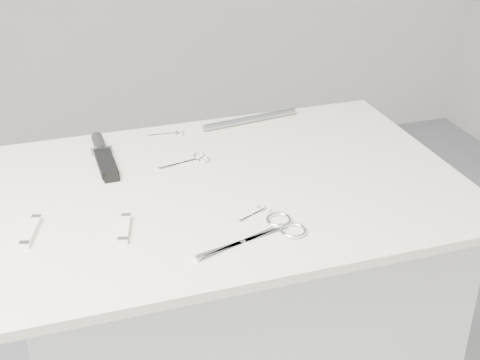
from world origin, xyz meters
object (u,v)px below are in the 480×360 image
object	(u,v)px
embroidery_scissors_b	(172,134)
tiny_scissors	(258,212)
embroidery_scissors_a	(193,160)
plinth	(232,348)
metal_rail	(250,119)
pocket_knife_a	(31,231)
pocket_knife_b	(125,228)
large_shears	(271,231)
sheathed_knife	(103,154)

from	to	relation	value
embroidery_scissors_b	tiny_scissors	distance (m)	0.43
embroidery_scissors_a	embroidery_scissors_b	world-z (taller)	same
plinth	embroidery_scissors_a	bearing A→B (deg)	111.87
tiny_scissors	plinth	bearing A→B (deg)	70.41
embroidery_scissors_b	metal_rail	bearing A→B (deg)	7.83
tiny_scissors	pocket_knife_a	xyz separation A→B (m)	(-0.44, 0.06, 0.01)
tiny_scissors	pocket_knife_b	world-z (taller)	pocket_knife_b
large_shears	pocket_knife_a	world-z (taller)	pocket_knife_a
plinth	pocket_knife_a	size ratio (longest dim) A/B	8.47
large_shears	pocket_knife_b	xyz separation A→B (m)	(-0.26, 0.09, 0.00)
tiny_scissors	pocket_knife_a	world-z (taller)	pocket_knife_a
tiny_scissors	sheathed_knife	xyz separation A→B (m)	(-0.26, 0.35, 0.01)
embroidery_scissors_b	tiny_scissors	bearing A→B (deg)	-73.96
embroidery_scissors_a	sheathed_knife	bearing A→B (deg)	144.35
embroidery_scissors_b	embroidery_scissors_a	bearing A→B (deg)	-80.08
plinth	pocket_knife_b	size ratio (longest dim) A/B	9.24
large_shears	tiny_scissors	distance (m)	0.08
embroidery_scissors_a	pocket_knife_a	bearing A→B (deg)	-163.79
embroidery_scissors_a	embroidery_scissors_b	distance (m)	0.16
plinth	embroidery_scissors_b	xyz separation A→B (m)	(-0.06, 0.29, 0.47)
sheathed_knife	pocket_knife_a	xyz separation A→B (m)	(-0.18, -0.29, -0.00)
embroidery_scissors_b	sheathed_knife	distance (m)	0.20
sheathed_knife	metal_rail	xyz separation A→B (m)	(0.39, 0.09, 0.00)
embroidery_scissors_b	pocket_knife_a	size ratio (longest dim) A/B	0.83
metal_rail	embroidery_scissors_a	bearing A→B (deg)	-139.60
large_shears	embroidery_scissors_b	world-z (taller)	large_shears
plinth	large_shears	distance (m)	0.52
embroidery_scissors_b	pocket_knife_b	size ratio (longest dim) A/B	0.91
large_shears	sheathed_knife	world-z (taller)	sheathed_knife
embroidery_scissors_a	tiny_scissors	bearing A→B (deg)	-88.67
embroidery_scissors_a	tiny_scissors	world-z (taller)	same
embroidery_scissors_b	pocket_knife_b	xyz separation A→B (m)	(-0.19, -0.41, 0.00)
pocket_knife_b	metal_rail	xyz separation A→B (m)	(0.40, 0.42, 0.00)
large_shears	pocket_knife_a	xyz separation A→B (m)	(-0.44, 0.14, 0.00)
sheathed_knife	pocket_knife_b	world-z (taller)	sheathed_knife
sheathed_knife	pocket_knife_a	distance (m)	0.34
large_shears	embroidery_scissors_b	xyz separation A→B (m)	(-0.08, 0.50, -0.00)
large_shears	embroidery_scissors_b	bearing A→B (deg)	83.09
tiny_scissors	metal_rail	size ratio (longest dim) A/B	0.30
plinth	pocket_knife_a	world-z (taller)	pocket_knife_a
sheathed_knife	pocket_knife_a	world-z (taller)	sheathed_knife
embroidery_scissors_b	sheathed_knife	xyz separation A→B (m)	(-0.18, -0.08, 0.01)
plinth	metal_rail	distance (m)	0.58
plinth	tiny_scissors	xyz separation A→B (m)	(0.01, -0.14, 0.47)
embroidery_scissors_a	tiny_scissors	xyz separation A→B (m)	(0.07, -0.27, -0.00)
pocket_knife_a	pocket_knife_b	bearing A→B (deg)	-88.76
large_shears	pocket_knife_b	distance (m)	0.28
embroidery_scissors_b	metal_rail	world-z (taller)	metal_rail
plinth	sheathed_knife	world-z (taller)	sheathed_knife
large_shears	embroidery_scissors_b	size ratio (longest dim) A/B	2.58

